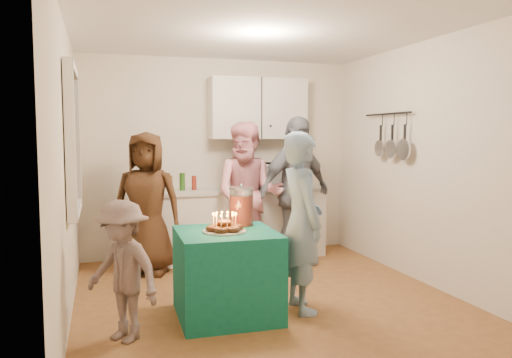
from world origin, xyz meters
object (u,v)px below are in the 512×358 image
object	(u,v)px
counter	(240,225)
woman_back_right	(296,191)
punch_jar	(241,207)
woman_back_center	(249,195)
man_birthday	(302,222)
woman_back_left	(147,203)
child_near_left	(123,271)
party_table	(227,274)
microwave	(258,176)

from	to	relation	value
counter	woman_back_right	bearing A→B (deg)	-46.91
punch_jar	woman_back_center	xyz separation A→B (m)	(0.46, 1.31, -0.05)
man_birthday	woman_back_center	world-z (taller)	woman_back_center
woman_back_left	counter	bearing A→B (deg)	39.07
woman_back_right	counter	bearing A→B (deg)	111.71
counter	child_near_left	size ratio (longest dim) A/B	2.00
punch_jar	counter	bearing A→B (deg)	74.94
man_birthday	punch_jar	bearing A→B (deg)	59.53
party_table	child_near_left	bearing A→B (deg)	-163.13
woman_back_left	child_near_left	bearing A→B (deg)	-80.33
man_birthday	woman_back_left	bearing A→B (deg)	37.14
counter	man_birthday	distance (m)	2.12
microwave	woman_back_center	distance (m)	0.58
woman_back_left	woman_back_right	world-z (taller)	woman_back_right
party_table	woman_back_left	bearing A→B (deg)	108.55
microwave	woman_back_left	size ratio (longest dim) A/B	0.36
counter	woman_back_center	world-z (taller)	woman_back_center
man_birthday	woman_back_right	xyz separation A→B (m)	(0.54, 1.50, 0.10)
microwave	punch_jar	xyz separation A→B (m)	(-0.72, -1.79, -0.14)
woman_back_left	child_near_left	size ratio (longest dim) A/B	1.49
microwave	woman_back_center	world-z (taller)	woman_back_center
counter	microwave	xyz separation A→B (m)	(0.24, 0.00, 0.64)
child_near_left	man_birthday	bearing A→B (deg)	56.81
woman_back_left	woman_back_center	distance (m)	1.21
counter	woman_back_left	distance (m)	1.35
party_table	punch_jar	xyz separation A→B (m)	(0.20, 0.24, 0.55)
punch_jar	woman_back_right	bearing A→B (deg)	49.51
woman_back_center	party_table	bearing A→B (deg)	-89.02
party_table	woman_back_left	xyz separation A→B (m)	(-0.54, 1.61, 0.44)
man_birthday	woman_back_center	size ratio (longest dim) A/B	0.93
microwave	woman_back_right	size ratio (longest dim) A/B	0.32
party_table	woman_back_right	size ratio (longest dim) A/B	0.46
party_table	man_birthday	bearing A→B (deg)	-4.60
woman_back_right	woman_back_center	bearing A→B (deg)	147.80
woman_back_left	woman_back_right	bearing A→B (deg)	14.89
party_table	woman_back_center	world-z (taller)	woman_back_center
child_near_left	woman_back_center	bearing A→B (deg)	98.40
woman_back_left	punch_jar	bearing A→B (deg)	-41.20
punch_jar	man_birthday	distance (m)	0.58
party_table	punch_jar	distance (m)	0.63
counter	punch_jar	world-z (taller)	punch_jar
counter	woman_back_center	xyz separation A→B (m)	(-0.02, -0.48, 0.45)
microwave	counter	bearing A→B (deg)	-179.15
punch_jar	child_near_left	bearing A→B (deg)	-155.08
counter	party_table	world-z (taller)	counter
woman_back_right	party_table	bearing A→B (deg)	-151.83
microwave	man_birthday	bearing A→B (deg)	-95.76
counter	woman_back_center	size ratio (longest dim) A/B	1.25
microwave	punch_jar	world-z (taller)	microwave
microwave	child_near_left	world-z (taller)	microwave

